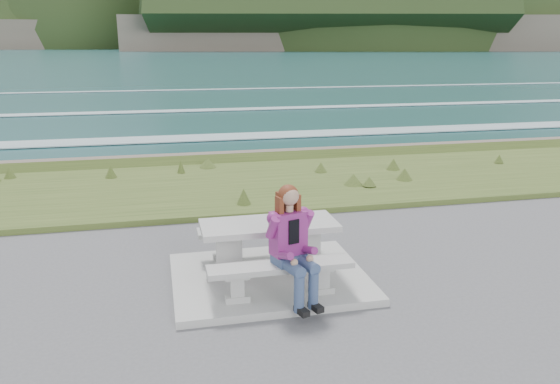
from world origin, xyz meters
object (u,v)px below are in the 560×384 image
Objects in this scene: picnic_table at (269,234)px; bench_landward at (281,271)px; bench_seaward at (259,233)px; seated_woman at (295,261)px.

picnic_table is 1.00× the size of bench_landward.
bench_seaward is 1.55m from seated_woman.
bench_landward is at bearing -90.00° from picnic_table.
seated_woman is (0.15, -0.13, 0.18)m from bench_landward.
bench_landward is at bearing 120.85° from seated_woman.
bench_seaward is at bearing 90.00° from picnic_table.
picnic_table is 0.74m from bench_seaward.
bench_landward is 1.00× the size of bench_seaward.
seated_woman is (0.15, -1.53, 0.18)m from bench_seaward.
picnic_table is at bearing 82.74° from seated_woman.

